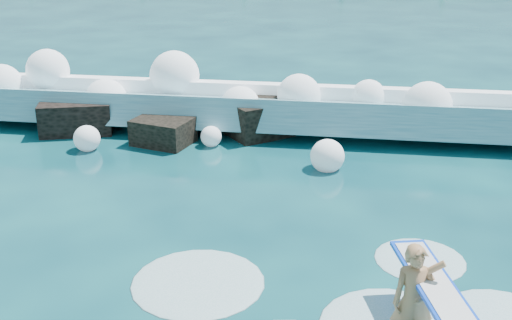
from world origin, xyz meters
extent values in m
plane|color=#072D3A|center=(0.00, 0.00, 0.00)|extent=(200.00, 200.00, 0.00)
cube|color=teal|center=(-0.90, 7.78, 0.50)|extent=(19.81, 3.02, 1.65)
cube|color=white|center=(-0.90, 8.58, 0.99)|extent=(19.81, 1.40, 0.77)
cube|color=black|center=(-4.87, 6.79, 0.40)|extent=(2.53, 2.17, 1.17)
cube|color=black|center=(-1.87, 5.99, 0.31)|extent=(1.89, 1.64, 0.90)
cube|color=black|center=(0.83, 7.19, 0.44)|extent=(2.30, 2.26, 1.26)
imported|color=#A7774E|center=(4.69, -2.35, 0.64)|extent=(0.78, 0.58, 1.95)
cube|color=blue|center=(4.97, -2.30, 0.98)|extent=(1.23, 2.74, 0.07)
cube|color=silver|center=(4.97, -2.30, 1.00)|extent=(1.07, 2.49, 0.07)
sphere|color=white|center=(-7.79, 7.70, 1.14)|extent=(1.32, 1.32, 1.32)
sphere|color=white|center=(-6.47, 8.39, 1.48)|extent=(1.43, 1.43, 1.43)
sphere|color=white|center=(-4.16, 7.49, 0.81)|extent=(1.37, 1.37, 1.37)
sphere|color=white|center=(-2.15, 8.48, 1.44)|extent=(1.62, 1.62, 1.62)
sphere|color=white|center=(0.19, 7.46, 0.81)|extent=(1.24, 1.24, 1.24)
sphere|color=white|center=(1.98, 7.80, 1.12)|extent=(1.36, 1.36, 1.36)
sphere|color=white|center=(4.11, 8.14, 1.08)|extent=(1.07, 1.07, 1.07)
sphere|color=white|center=(5.82, 7.41, 1.07)|extent=(1.45, 1.45, 1.45)
sphere|color=white|center=(-3.89, 5.13, 0.34)|extent=(0.77, 0.77, 0.77)
sphere|color=white|center=(-0.42, 5.99, 0.29)|extent=(0.62, 0.62, 0.62)
sphere|color=white|center=(3.02, 4.69, 0.36)|extent=(0.92, 0.92, 0.92)
ellipsoid|color=silver|center=(0.90, -1.34, 0.00)|extent=(2.51, 2.51, 0.13)
ellipsoid|color=silver|center=(5.07, 0.12, 0.00)|extent=(1.80, 1.80, 0.09)
camera|label=1|loc=(3.48, -11.36, 6.47)|focal=45.00mm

